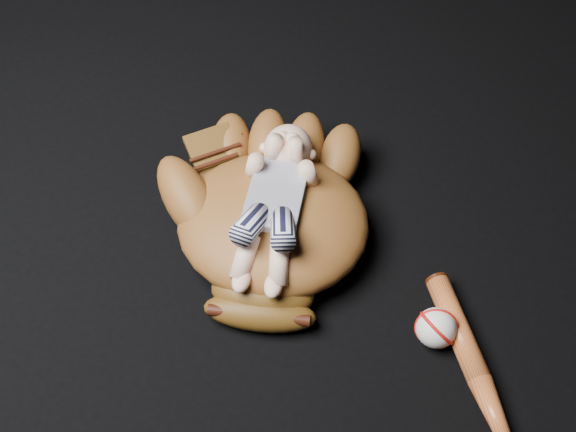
{
  "coord_description": "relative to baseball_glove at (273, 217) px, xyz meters",
  "views": [
    {
      "loc": [
        0.19,
        -0.68,
        1.19
      ],
      "look_at": [
        -0.12,
        0.05,
        0.09
      ],
      "focal_mm": 45.0,
      "sensor_mm": 36.0,
      "label": 1
    }
  ],
  "objects": [
    {
      "name": "baseball",
      "position": [
        0.35,
        -0.08,
        -0.04
      ],
      "size": [
        0.09,
        0.09,
        0.07
      ],
      "primitive_type": "sphere",
      "rotation": [
        0.0,
        0.0,
        -0.19
      ],
      "color": "white",
      "rests_on": "ground"
    },
    {
      "name": "baseball_glove",
      "position": [
        0.0,
        0.0,
        0.0
      ],
      "size": [
        0.58,
        0.62,
        0.16
      ],
      "primitive_type": null,
      "rotation": [
        0.0,
        0.0,
        0.28
      ],
      "color": "brown",
      "rests_on": "ground"
    },
    {
      "name": "baseball_bat",
      "position": [
        0.46,
        -0.16,
        -0.06
      ],
      "size": [
        0.31,
        0.4,
        0.04
      ],
      "primitive_type": null,
      "rotation": [
        0.0,
        0.0,
        0.64
      ],
      "color": "#B55223",
      "rests_on": "ground"
    },
    {
      "name": "newborn_baby",
      "position": [
        0.01,
        -0.01,
        0.05
      ],
      "size": [
        0.24,
        0.39,
        0.15
      ],
      "primitive_type": null,
      "rotation": [
        0.0,
        0.0,
        0.22
      ],
      "color": "beige",
      "rests_on": "baseball_glove"
    }
  ]
}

